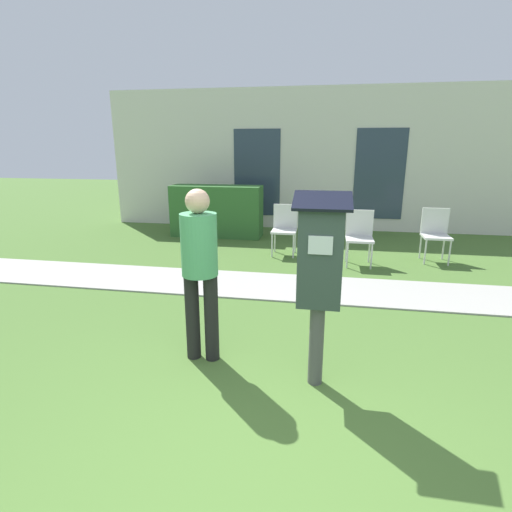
{
  "coord_description": "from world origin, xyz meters",
  "views": [
    {
      "loc": [
        0.28,
        -1.79,
        1.93
      ],
      "look_at": [
        -0.28,
        1.33,
        1.05
      ],
      "focal_mm": 28.0,
      "sensor_mm": 36.0,
      "label": 1
    }
  ],
  "objects": [
    {
      "name": "ground_plane",
      "position": [
        0.0,
        0.0,
        0.0
      ],
      "size": [
        40.0,
        40.0,
        0.0
      ],
      "primitive_type": "plane",
      "color": "#476B2D"
    },
    {
      "name": "sidewalk",
      "position": [
        0.0,
        3.49,
        0.01
      ],
      "size": [
        12.0,
        1.1,
        0.02
      ],
      "color": "#A3A099",
      "rests_on": "ground"
    },
    {
      "name": "building_facade",
      "position": [
        0.0,
        7.81,
        1.6
      ],
      "size": [
        10.0,
        0.26,
        3.2
      ],
      "color": "silver",
      "rests_on": "ground"
    },
    {
      "name": "parking_meter",
      "position": [
        0.25,
        1.21,
        1.02
      ],
      "size": [
        0.44,
        0.31,
        1.59
      ],
      "color": "#4C4C4C",
      "rests_on": "ground"
    },
    {
      "name": "person_standing",
      "position": [
        -0.8,
        1.44,
        0.93
      ],
      "size": [
        0.32,
        0.32,
        1.58
      ],
      "rotation": [
        0.0,
        0.0,
        -0.12
      ],
      "color": "black",
      "rests_on": "ground"
    },
    {
      "name": "outdoor_chair_left",
      "position": [
        -0.47,
        5.31,
        0.53
      ],
      "size": [
        0.44,
        0.44,
        0.9
      ],
      "rotation": [
        0.0,
        0.0,
        -0.26
      ],
      "color": "silver",
      "rests_on": "ground"
    },
    {
      "name": "outdoor_chair_middle",
      "position": [
        0.83,
        4.88,
        0.53
      ],
      "size": [
        0.44,
        0.44,
        0.9
      ],
      "rotation": [
        0.0,
        0.0,
        0.22
      ],
      "color": "silver",
      "rests_on": "ground"
    },
    {
      "name": "outdoor_chair_right",
      "position": [
        2.12,
        5.32,
        0.53
      ],
      "size": [
        0.44,
        0.44,
        0.9
      ],
      "rotation": [
        0.0,
        0.0,
        -0.36
      ],
      "color": "silver",
      "rests_on": "ground"
    },
    {
      "name": "hedge_row",
      "position": [
        -2.09,
        6.55,
        0.55
      ],
      "size": [
        1.96,
        0.6,
        1.1
      ],
      "color": "#33662D",
      "rests_on": "ground"
    }
  ]
}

